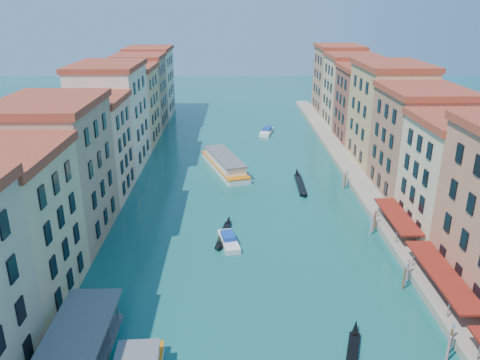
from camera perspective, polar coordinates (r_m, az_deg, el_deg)
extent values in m
cube|color=tan|center=(56.57, -26.56, -5.87)|extent=(12.00, 15.00, 17.00)
cube|color=#A68061|center=(69.75, -21.38, 0.65)|extent=(12.00, 17.00, 19.00)
cube|color=#9C3422|center=(67.25, -22.49, 8.68)|extent=(12.80, 17.40, 1.00)
cube|color=#E1B08E|center=(84.07, -17.82, 3.47)|extent=(12.00, 14.00, 16.50)
cube|color=#9C3422|center=(82.07, -18.49, 9.31)|extent=(12.80, 14.40, 1.00)
cube|color=beige|center=(98.53, -15.39, 7.21)|extent=(12.00, 18.00, 20.00)
cube|color=#9C3422|center=(96.76, -15.99, 13.26)|extent=(12.80, 18.40, 1.00)
cube|color=tan|center=(114.95, -13.34, 8.60)|extent=(12.00, 16.00, 17.50)
cube|color=#9C3422|center=(113.47, -13.73, 13.17)|extent=(12.80, 16.40, 1.00)
cube|color=#997359|center=(129.77, -11.97, 10.27)|extent=(12.00, 15.00, 18.50)
cube|color=#9C3422|center=(128.44, -12.30, 14.54)|extent=(12.80, 15.40, 1.00)
cube|color=beige|center=(145.26, -10.83, 11.52)|extent=(12.00, 17.00, 19.00)
cube|color=#9C3422|center=(144.07, -11.10, 15.44)|extent=(12.80, 17.40, 1.00)
cube|color=beige|center=(72.54, 24.93, -0.18)|extent=(12.00, 14.00, 16.50)
cube|color=#9C3422|center=(70.21, 26.00, 6.51)|extent=(12.80, 14.40, 1.00)
cube|color=#A1674B|center=(85.33, 20.87, 3.87)|extent=(12.00, 16.00, 18.00)
cube|color=#9C3422|center=(83.32, 21.70, 10.13)|extent=(12.80, 16.40, 1.00)
cube|color=tan|center=(100.55, 17.53, 7.25)|extent=(12.00, 18.00, 20.00)
cube|color=#9C3422|center=(98.82, 18.20, 13.17)|extent=(12.80, 18.40, 1.00)
cube|color=brown|center=(116.21, 15.02, 8.58)|extent=(12.00, 15.00, 17.50)
cube|color=#9C3422|center=(114.75, 15.45, 13.09)|extent=(12.80, 15.40, 1.00)
cube|color=tan|center=(130.83, 13.26, 10.25)|extent=(12.00, 16.00, 18.50)
cube|color=#9C3422|center=(129.51, 13.62, 14.49)|extent=(12.80, 16.40, 1.00)
cube|color=#AA7558|center=(146.59, 11.75, 11.63)|extent=(12.00, 17.00, 19.50)
cube|color=#9C3422|center=(145.42, 12.06, 15.62)|extent=(12.80, 17.40, 1.00)
cube|color=gray|center=(95.34, 13.43, 0.99)|extent=(4.00, 140.00, 1.00)
cylinder|color=slate|center=(50.64, 27.03, -18.56)|extent=(0.12, 0.12, 3.00)
cube|color=maroon|center=(58.77, 23.48, -10.44)|extent=(3.20, 15.30, 0.25)
cylinder|color=slate|center=(55.14, 24.01, -14.56)|extent=(0.12, 0.12, 3.00)
cylinder|color=slate|center=(62.99, 20.29, -9.38)|extent=(0.12, 0.12, 3.00)
cube|color=maroon|center=(71.44, 18.64, -4.16)|extent=(3.20, 12.60, 0.25)
cylinder|color=slate|center=(68.07, 18.50, -6.82)|extent=(0.12, 0.12, 3.00)
cylinder|color=slate|center=(75.22, 16.50, -3.90)|extent=(0.12, 0.12, 3.00)
cube|color=slate|center=(46.42, -19.85, -18.15)|extent=(5.40, 16.40, 0.30)
cylinder|color=brown|center=(50.48, 24.04, -18.44)|extent=(0.24, 0.24, 3.20)
cylinder|color=brown|center=(51.41, 24.21, -17.68)|extent=(0.24, 0.24, 3.20)
cylinder|color=brown|center=(52.36, 24.37, -16.94)|extent=(0.24, 0.24, 3.20)
cylinder|color=brown|center=(59.42, 19.36, -11.39)|extent=(0.24, 0.24, 3.20)
cylinder|color=brown|center=(60.42, 19.58, -10.86)|extent=(0.24, 0.24, 3.20)
cylinder|color=brown|center=(61.42, 19.81, -10.34)|extent=(0.24, 0.24, 3.20)
cylinder|color=brown|center=(71.01, 15.66, -5.49)|extent=(0.24, 0.24, 3.20)
cylinder|color=brown|center=(72.04, 15.90, -5.13)|extent=(0.24, 0.24, 3.20)
cylinder|color=brown|center=(73.07, 16.14, -4.78)|extent=(0.24, 0.24, 3.20)
cylinder|color=brown|center=(86.95, 12.47, -0.30)|extent=(0.24, 0.24, 3.20)
cylinder|color=brown|center=(88.00, 12.71, -0.06)|extent=(0.24, 0.24, 3.20)
cylinder|color=brown|center=(89.05, 12.94, 0.17)|extent=(0.24, 0.24, 3.20)
cylinder|color=brown|center=(51.47, -20.88, -17.09)|extent=(0.24, 0.24, 3.20)
cube|color=white|center=(95.54, -1.89, 1.66)|extent=(10.30, 20.17, 1.19)
cube|color=white|center=(95.13, -1.90, 2.39)|extent=(8.62, 16.26, 1.58)
cube|color=slate|center=(94.84, -1.91, 2.93)|extent=(9.05, 16.82, 0.25)
cube|color=orange|center=(95.37, -1.90, 1.97)|extent=(10.35, 20.19, 0.25)
cube|color=black|center=(68.46, -2.02, -6.73)|extent=(2.28, 8.12, 0.40)
cone|color=black|center=(72.26, -1.39, -4.87)|extent=(1.09, 1.91, 1.51)
cone|color=black|center=(64.46, -2.74, -8.34)|extent=(1.04, 1.60, 1.33)
imported|color=#283224|center=(65.06, -2.57, -7.36)|extent=(0.62, 0.46, 1.55)
cone|color=black|center=(51.57, 13.91, -17.12)|extent=(1.44, 2.13, 1.64)
cube|color=black|center=(87.48, 7.36, -0.57)|extent=(1.49, 10.28, 0.51)
cone|color=black|center=(92.63, 6.97, 0.95)|extent=(1.08, 2.31, 1.91)
cone|color=black|center=(82.11, 7.82, -1.80)|extent=(1.07, 1.92, 1.69)
cube|color=silver|center=(66.35, -1.37, -7.49)|extent=(3.37, 6.81, 0.75)
cube|color=#143DA5|center=(66.45, -1.46, -6.81)|extent=(2.23, 3.09, 0.65)
cube|color=white|center=(122.62, 3.26, 5.87)|extent=(4.26, 8.06, 0.88)
cube|color=#143DA5|center=(122.95, 3.31, 6.28)|extent=(2.74, 3.69, 0.77)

